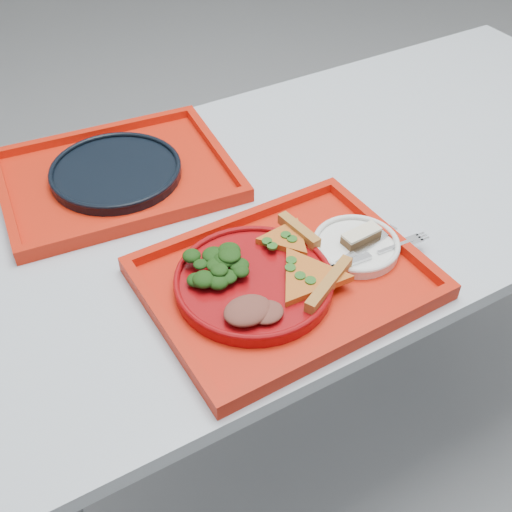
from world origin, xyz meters
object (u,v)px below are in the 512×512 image
(tray_far, at_px, (117,179))
(dessert_bar, at_px, (361,236))
(navy_plate, at_px, (116,173))
(dinner_plate, at_px, (254,283))
(tray_main, at_px, (285,282))

(tray_far, xyz_separation_m, dessert_bar, (0.30, -0.41, 0.03))
(navy_plate, bearing_deg, dinner_plate, -78.64)
(tray_far, height_order, dinner_plate, dinner_plate)
(tray_main, xyz_separation_m, dinner_plate, (-0.05, 0.01, 0.02))
(tray_far, distance_m, dinner_plate, 0.42)
(dinner_plate, bearing_deg, dessert_bar, -1.30)
(tray_far, height_order, dessert_bar, dessert_bar)
(dinner_plate, relative_size, dessert_bar, 3.58)
(tray_far, distance_m, navy_plate, 0.01)
(tray_main, xyz_separation_m, navy_plate, (-0.14, 0.42, 0.01))
(dinner_plate, xyz_separation_m, navy_plate, (-0.08, 0.41, -0.00))
(navy_plate, relative_size, dessert_bar, 3.58)
(tray_main, relative_size, navy_plate, 1.73)
(tray_main, height_order, dinner_plate, dinner_plate)
(dessert_bar, bearing_deg, dinner_plate, 174.51)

